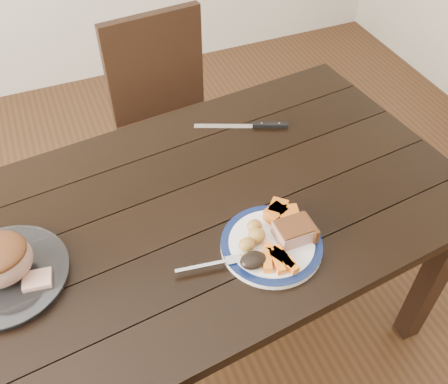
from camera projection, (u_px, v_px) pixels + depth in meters
name	position (u px, v px, depth m)	size (l,w,h in m)	color
ground	(204.00, 334.00, 1.98)	(4.00, 4.00, 0.00)	#472B16
dining_table	(197.00, 228.00, 1.51)	(1.69, 1.07, 0.75)	black
chair_far	(169.00, 116.00, 2.12)	(0.46, 0.47, 0.93)	black
dinner_plate	(271.00, 245.00, 1.34)	(0.27, 0.27, 0.02)	white
plate_rim	(272.00, 243.00, 1.33)	(0.27, 0.27, 0.02)	#0C1840
serving_platter	(6.00, 277.00, 1.27)	(0.31, 0.31, 0.02)	white
pork_slice	(294.00, 232.00, 1.33)	(0.10, 0.08, 0.04)	tan
roasted_potatoes	(253.00, 236.00, 1.32)	(0.09, 0.09, 0.04)	gold
carrot_batons	(279.00, 259.00, 1.28)	(0.09, 0.11, 0.02)	orange
pumpkin_wedges	(280.00, 213.00, 1.38)	(0.10, 0.09, 0.04)	orange
dark_mushroom	(253.00, 260.00, 1.27)	(0.07, 0.05, 0.03)	black
fork	(215.00, 264.00, 1.28)	(0.18, 0.04, 0.00)	silver
cut_slice	(37.00, 280.00, 1.24)	(0.07, 0.06, 0.02)	tan
carving_knife	(259.00, 125.00, 1.70)	(0.30, 0.14, 0.01)	silver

